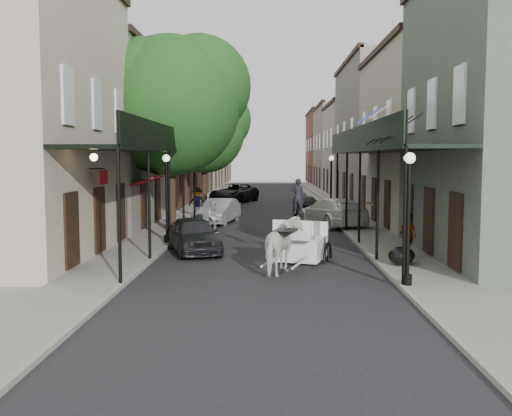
# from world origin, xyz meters

# --- Properties ---
(ground) EXTENTS (140.00, 140.00, 0.00)m
(ground) POSITION_xyz_m (0.00, 0.00, 0.00)
(ground) COLOR gray
(ground) RESTS_ON ground
(road) EXTENTS (8.00, 90.00, 0.01)m
(road) POSITION_xyz_m (0.00, 20.00, 0.01)
(road) COLOR black
(road) RESTS_ON ground
(sidewalk_left) EXTENTS (2.20, 90.00, 0.12)m
(sidewalk_left) POSITION_xyz_m (-5.00, 20.00, 0.06)
(sidewalk_left) COLOR gray
(sidewalk_left) RESTS_ON ground
(sidewalk_right) EXTENTS (2.20, 90.00, 0.12)m
(sidewalk_right) POSITION_xyz_m (5.00, 20.00, 0.06)
(sidewalk_right) COLOR gray
(sidewalk_right) RESTS_ON ground
(building_row_left) EXTENTS (5.00, 80.00, 10.50)m
(building_row_left) POSITION_xyz_m (-8.60, 30.00, 5.25)
(building_row_left) COLOR #B3AB8F
(building_row_left) RESTS_ON ground
(building_row_right) EXTENTS (5.00, 80.00, 10.50)m
(building_row_right) POSITION_xyz_m (8.60, 30.00, 5.25)
(building_row_right) COLOR slate
(building_row_right) RESTS_ON ground
(gallery_left) EXTENTS (2.20, 18.05, 4.88)m
(gallery_left) POSITION_xyz_m (-4.79, 6.98, 4.05)
(gallery_left) COLOR black
(gallery_left) RESTS_ON sidewalk_left
(gallery_right) EXTENTS (2.20, 18.05, 4.88)m
(gallery_right) POSITION_xyz_m (4.79, 6.98, 4.05)
(gallery_right) COLOR black
(gallery_right) RESTS_ON sidewalk_right
(tree_near) EXTENTS (7.31, 6.80, 9.63)m
(tree_near) POSITION_xyz_m (-4.20, 10.18, 6.49)
(tree_near) COLOR #382619
(tree_near) RESTS_ON sidewalk_left
(tree_far) EXTENTS (6.45, 6.00, 8.61)m
(tree_far) POSITION_xyz_m (-4.25, 24.18, 5.84)
(tree_far) COLOR #382619
(tree_far) RESTS_ON sidewalk_left
(lamppost_right_near) EXTENTS (0.32, 0.32, 3.71)m
(lamppost_right_near) POSITION_xyz_m (4.10, -2.00, 2.05)
(lamppost_right_near) COLOR black
(lamppost_right_near) RESTS_ON sidewalk_right
(lamppost_left) EXTENTS (0.32, 0.32, 3.71)m
(lamppost_left) POSITION_xyz_m (-4.10, 6.00, 2.05)
(lamppost_left) COLOR black
(lamppost_left) RESTS_ON sidewalk_left
(lamppost_right_far) EXTENTS (0.32, 0.32, 3.71)m
(lamppost_right_far) POSITION_xyz_m (4.10, 18.00, 2.05)
(lamppost_right_far) COLOR black
(lamppost_right_far) RESTS_ON sidewalk_right
(horse) EXTENTS (1.54, 2.31, 1.80)m
(horse) POSITION_xyz_m (0.70, 0.04, 0.90)
(horse) COLOR silver
(horse) RESTS_ON ground
(carriage) EXTENTS (2.33, 2.96, 3.00)m
(carriage) POSITION_xyz_m (1.51, 2.72, 1.17)
(carriage) COLOR black
(carriage) RESTS_ON ground
(pedestrian_walking) EXTENTS (0.92, 0.81, 1.58)m
(pedestrian_walking) POSITION_xyz_m (-2.49, 9.80, 0.79)
(pedestrian_walking) COLOR #A2A199
(pedestrian_walking) RESTS_ON ground
(pedestrian_sidewalk_left) EXTENTS (1.18, 0.74, 1.76)m
(pedestrian_sidewalk_left) POSITION_xyz_m (-4.20, 16.93, 1.00)
(pedestrian_sidewalk_left) COLOR gray
(pedestrian_sidewalk_left) RESTS_ON sidewalk_left
(pedestrian_sidewalk_right) EXTENTS (0.69, 1.02, 1.61)m
(pedestrian_sidewalk_right) POSITION_xyz_m (5.21, 2.51, 0.93)
(pedestrian_sidewalk_right) COLOR gray
(pedestrian_sidewalk_right) RESTS_ON sidewalk_right
(car_left_near) EXTENTS (2.83, 4.45, 1.41)m
(car_left_near) POSITION_xyz_m (-2.69, 4.00, 0.70)
(car_left_near) COLOR black
(car_left_near) RESTS_ON ground
(car_left_mid) EXTENTS (2.26, 4.43, 1.39)m
(car_left_mid) POSITION_xyz_m (-2.60, 14.00, 0.70)
(car_left_mid) COLOR gray
(car_left_mid) RESTS_ON ground
(car_left_far) EXTENTS (4.35, 6.25, 1.58)m
(car_left_far) POSITION_xyz_m (-2.71, 29.41, 0.79)
(car_left_far) COLOR black
(car_left_far) RESTS_ON ground
(car_right_near) EXTENTS (3.91, 5.76, 1.55)m
(car_right_near) POSITION_xyz_m (3.60, 12.72, 0.77)
(car_right_near) COLOR white
(car_right_near) RESTS_ON ground
(car_right_far) EXTENTS (1.58, 3.88, 1.32)m
(car_right_far) POSITION_xyz_m (2.60, 19.45, 0.66)
(car_right_far) COLOR black
(car_right_far) RESTS_ON ground
(trash_bags) EXTENTS (0.99, 1.14, 0.62)m
(trash_bags) POSITION_xyz_m (4.67, 1.10, 0.41)
(trash_bags) COLOR black
(trash_bags) RESTS_ON sidewalk_right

